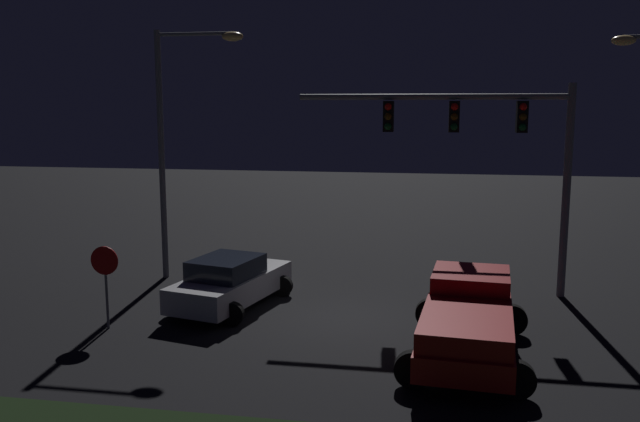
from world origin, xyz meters
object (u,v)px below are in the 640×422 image
(pickup_truck, at_px, (469,315))
(car_sedan, at_px, (230,282))
(stop_sign, at_px, (105,271))
(traffic_signal_gantry, at_px, (486,137))
(street_lamp_left, at_px, (178,124))

(pickup_truck, height_order, car_sedan, pickup_truck)
(car_sedan, relative_size, stop_sign, 2.11)
(pickup_truck, bearing_deg, traffic_signal_gantry, -1.63)
(stop_sign, bearing_deg, traffic_signal_gantry, 27.66)
(traffic_signal_gantry, distance_m, stop_sign, 11.67)
(pickup_truck, height_order, stop_sign, stop_sign)
(car_sedan, xyz_separation_m, street_lamp_left, (-2.60, 2.87, 4.49))
(traffic_signal_gantry, relative_size, stop_sign, 3.73)
(stop_sign, bearing_deg, street_lamp_left, 89.90)
(car_sedan, height_order, traffic_signal_gantry, traffic_signal_gantry)
(car_sedan, relative_size, traffic_signal_gantry, 0.56)
(pickup_truck, distance_m, traffic_signal_gantry, 6.80)
(street_lamp_left, xyz_separation_m, stop_sign, (-0.01, -5.30, -3.66))
(pickup_truck, distance_m, stop_sign, 9.30)
(pickup_truck, bearing_deg, car_sedan, 72.34)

